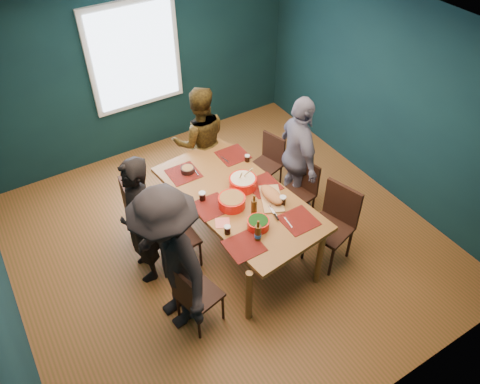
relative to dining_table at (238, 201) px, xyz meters
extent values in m
cube|color=#9A542D|center=(-0.13, 0.10, -0.75)|extent=(5.00, 5.00, 0.01)
cube|color=white|center=(-0.13, 0.10, 1.96)|extent=(5.00, 5.00, 0.01)
cube|color=#0E2E30|center=(2.37, 0.10, 0.61)|extent=(0.01, 5.00, 2.70)
cube|color=#0E2E30|center=(-0.13, 2.60, 0.61)|extent=(5.00, 0.01, 2.70)
cube|color=#0E2E30|center=(-0.13, -2.40, 0.61)|extent=(5.00, 0.01, 2.70)
cube|color=white|center=(-0.13, 2.57, 0.81)|extent=(1.35, 0.06, 1.55)
cube|color=brown|center=(0.00, 0.00, 0.05)|extent=(1.32, 2.27, 0.05)
cylinder|color=brown|center=(-0.47, -0.99, -0.36)|extent=(0.08, 0.08, 0.77)
cylinder|color=brown|center=(0.47, -0.99, -0.36)|extent=(0.08, 0.08, 0.77)
cylinder|color=brown|center=(-0.47, 0.99, -0.36)|extent=(0.08, 0.08, 0.77)
cylinder|color=brown|center=(0.47, 0.99, -0.36)|extent=(0.08, 0.08, 0.77)
cube|color=black|center=(-0.92, 0.65, -0.27)|extent=(0.48, 0.48, 0.04)
cube|color=black|center=(-1.12, 0.67, -0.01)|extent=(0.09, 0.44, 0.48)
cylinder|color=black|center=(-1.13, 0.48, -0.52)|extent=(0.03, 0.03, 0.45)
cylinder|color=black|center=(-0.75, 0.45, -0.52)|extent=(0.03, 0.03, 0.45)
cylinder|color=black|center=(-1.09, 0.86, -0.52)|extent=(0.03, 0.03, 0.45)
cylinder|color=black|center=(-0.71, 0.82, -0.52)|extent=(0.03, 0.03, 0.45)
cube|color=black|center=(-0.75, 0.10, -0.32)|extent=(0.41, 0.41, 0.04)
cube|color=black|center=(-0.93, 0.09, -0.08)|extent=(0.05, 0.40, 0.44)
cylinder|color=black|center=(-0.91, -0.08, -0.54)|extent=(0.03, 0.03, 0.41)
cylinder|color=black|center=(-0.57, -0.07, -0.54)|extent=(0.03, 0.03, 0.41)
cylinder|color=black|center=(-0.92, 0.26, -0.54)|extent=(0.03, 0.03, 0.41)
cylinder|color=black|center=(-0.58, 0.27, -0.54)|extent=(0.03, 0.03, 0.41)
cube|color=black|center=(-0.93, -0.73, -0.32)|extent=(0.48, 0.48, 0.04)
cube|color=black|center=(-1.10, -0.77, -0.08)|extent=(0.13, 0.40, 0.44)
cylinder|color=black|center=(-1.05, -0.94, -0.54)|extent=(0.03, 0.03, 0.41)
cylinder|color=black|center=(-0.72, -0.86, -0.54)|extent=(0.03, 0.03, 0.41)
cylinder|color=black|center=(-1.13, -0.61, -0.54)|extent=(0.03, 0.03, 0.41)
cylinder|color=black|center=(-0.80, -0.53, -0.54)|extent=(0.03, 0.03, 0.41)
cube|color=black|center=(0.89, 0.72, -0.34)|extent=(0.46, 0.46, 0.04)
cube|color=black|center=(1.06, 0.77, -0.12)|extent=(0.14, 0.37, 0.41)
cylinder|color=black|center=(0.78, 0.52, -0.55)|extent=(0.03, 0.03, 0.38)
cylinder|color=black|center=(1.09, 0.61, -0.55)|extent=(0.03, 0.03, 0.38)
cylinder|color=black|center=(0.69, 0.83, -0.55)|extent=(0.03, 0.03, 0.38)
cylinder|color=black|center=(1.00, 0.92, -0.55)|extent=(0.03, 0.03, 0.38)
cube|color=black|center=(0.87, -0.01, -0.32)|extent=(0.46, 0.46, 0.04)
cube|color=black|center=(1.05, 0.02, -0.08)|extent=(0.11, 0.40, 0.43)
cylinder|color=black|center=(0.74, -0.21, -0.54)|extent=(0.03, 0.03, 0.41)
cylinder|color=black|center=(1.07, -0.15, -0.54)|extent=(0.03, 0.03, 0.41)
cylinder|color=black|center=(0.68, 0.12, -0.54)|extent=(0.03, 0.03, 0.41)
cylinder|color=black|center=(1.01, 0.19, -0.54)|extent=(0.03, 0.03, 0.41)
cube|color=black|center=(0.79, -0.76, -0.25)|extent=(0.58, 0.58, 0.04)
cube|color=black|center=(1.00, -0.70, 0.03)|extent=(0.17, 0.46, 0.51)
cylinder|color=black|center=(0.66, -1.01, -0.51)|extent=(0.04, 0.04, 0.47)
cylinder|color=black|center=(1.04, -0.90, -0.51)|extent=(0.04, 0.04, 0.47)
cylinder|color=black|center=(0.55, -0.63, -0.51)|extent=(0.04, 0.04, 0.47)
cylinder|color=black|center=(0.93, -0.52, -0.51)|extent=(0.04, 0.04, 0.47)
imported|color=black|center=(-1.15, 0.20, 0.08)|extent=(0.47, 0.65, 1.65)
imported|color=black|center=(0.16, 1.24, 0.05)|extent=(0.92, 0.81, 1.58)
imported|color=silver|center=(1.04, 0.21, 0.10)|extent=(0.66, 1.06, 1.69)
imported|color=black|center=(-1.14, -0.55, 0.17)|extent=(0.79, 1.24, 1.82)
cylinder|color=red|center=(-0.15, -0.11, 0.14)|extent=(0.31, 0.31, 0.13)
cylinder|color=olive|center=(-0.15, -0.11, 0.20)|extent=(0.28, 0.28, 0.02)
cylinder|color=red|center=(0.13, 0.11, 0.14)|extent=(0.33, 0.33, 0.13)
cylinder|color=beige|center=(0.13, 0.11, 0.20)|extent=(0.29, 0.29, 0.02)
cylinder|color=tan|center=(0.18, 0.11, 0.25)|extent=(0.10, 0.18, 0.26)
cylinder|color=tan|center=(0.10, 0.11, 0.25)|extent=(0.08, 0.19, 0.26)
cylinder|color=red|center=(-0.08, -0.55, 0.13)|extent=(0.25, 0.25, 0.10)
cylinder|color=#0F3E10|center=(-0.08, -0.55, 0.17)|extent=(0.22, 0.22, 0.02)
cube|color=tan|center=(0.30, -0.26, 0.09)|extent=(0.41, 0.52, 0.02)
ellipsoid|color=#C77F47|center=(0.30, -0.26, 0.15)|extent=(0.31, 0.41, 0.11)
cube|color=silver|center=(0.19, -0.44, 0.10)|extent=(0.06, 0.19, 0.00)
cylinder|color=black|center=(0.16, -0.55, 0.11)|extent=(0.04, 0.10, 0.02)
sphere|color=#1B5613|center=(0.30, -0.36, 0.16)|extent=(0.03, 0.03, 0.03)
sphere|color=#1B5613|center=(0.30, -0.26, 0.16)|extent=(0.03, 0.03, 0.03)
sphere|color=#1B5613|center=(0.30, -0.15, 0.16)|extent=(0.03, 0.03, 0.03)
cylinder|color=black|center=(-0.30, 0.70, 0.11)|extent=(0.17, 0.17, 0.07)
cylinder|color=olive|center=(-0.30, 0.70, 0.14)|extent=(0.14, 0.14, 0.02)
cylinder|color=#43280C|center=(-0.18, -0.70, 0.18)|extent=(0.07, 0.07, 0.20)
cylinder|color=#43280C|center=(-0.18, -0.70, 0.31)|extent=(0.03, 0.03, 0.08)
cylinder|color=blue|center=(-0.18, -0.70, 0.14)|extent=(0.07, 0.07, 0.04)
cylinder|color=#43280C|center=(0.01, -0.33, 0.17)|extent=(0.07, 0.07, 0.19)
cylinder|color=#43280C|center=(0.01, -0.33, 0.30)|extent=(0.03, 0.03, 0.07)
cylinder|color=black|center=(-0.41, -0.45, 0.13)|extent=(0.07, 0.07, 0.10)
cylinder|color=silver|center=(-0.41, -0.45, 0.17)|extent=(0.07, 0.07, 0.01)
cylinder|color=black|center=(0.36, -0.39, 0.13)|extent=(0.08, 0.08, 0.11)
cylinder|color=silver|center=(0.36, -0.39, 0.18)|extent=(0.08, 0.08, 0.02)
cylinder|color=black|center=(0.45, 0.50, 0.12)|extent=(0.06, 0.06, 0.09)
cylinder|color=silver|center=(0.45, 0.50, 0.16)|extent=(0.07, 0.07, 0.01)
cylinder|color=black|center=(-0.38, 0.16, 0.13)|extent=(0.08, 0.08, 0.11)
cylinder|color=silver|center=(-0.38, 0.16, 0.18)|extent=(0.08, 0.08, 0.02)
cube|color=#F17365|center=(0.35, 0.05, 0.08)|extent=(0.15, 0.15, 0.00)
cube|color=#F17365|center=(-0.38, -0.29, 0.08)|extent=(0.21, 0.21, 0.00)
cube|color=#F17365|center=(0.30, -0.68, 0.08)|extent=(0.15, 0.15, 0.00)
camera|label=1|loc=(-2.11, -3.45, 3.74)|focal=35.00mm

